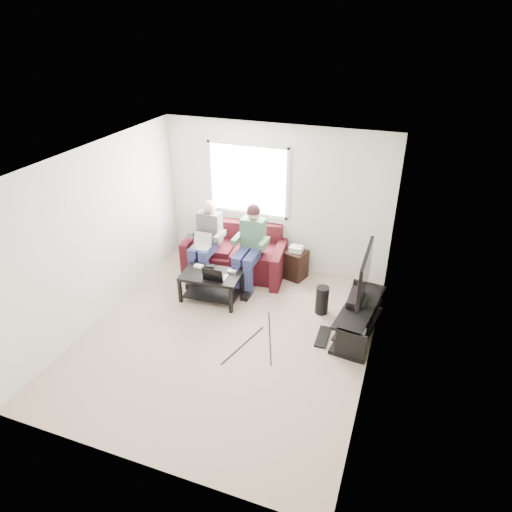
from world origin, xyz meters
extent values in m
plane|color=tan|center=(0.00, 0.00, 0.00)|extent=(4.50, 4.50, 0.00)
plane|color=white|center=(0.00, 0.00, 2.60)|extent=(4.50, 4.50, 0.00)
plane|color=silver|center=(0.00, 2.25, 1.30)|extent=(4.50, 0.00, 4.50)
plane|color=silver|center=(0.00, -2.25, 1.30)|extent=(4.50, 0.00, 4.50)
plane|color=silver|center=(-2.00, 0.00, 1.30)|extent=(0.00, 4.50, 4.50)
plane|color=silver|center=(2.00, 0.00, 1.30)|extent=(0.00, 4.50, 4.50)
cube|color=white|center=(-0.50, 2.24, 1.60)|extent=(1.40, 0.01, 1.20)
cube|color=silver|center=(-0.50, 2.23, 1.60)|extent=(1.48, 0.04, 1.28)
cube|color=#491215|center=(-0.60, 1.77, 0.21)|extent=(1.59, 0.98, 0.42)
cube|color=#491215|center=(-0.60, 2.12, 0.64)|extent=(1.52, 0.38, 0.43)
cube|color=#491215|center=(-1.42, 1.77, 0.30)|extent=(0.26, 0.91, 0.60)
cube|color=#491215|center=(0.23, 1.77, 0.30)|extent=(0.26, 0.91, 0.60)
cube|color=#491215|center=(-0.97, 1.75, 0.47)|extent=(0.78, 0.76, 0.10)
cube|color=#491215|center=(-0.22, 1.75, 0.47)|extent=(0.78, 0.76, 0.10)
cube|color=navy|center=(-1.10, 1.33, 0.59)|extent=(0.16, 0.45, 0.14)
cube|color=navy|center=(-0.90, 1.33, 0.59)|extent=(0.16, 0.45, 0.14)
cube|color=navy|center=(-1.10, 1.15, 0.26)|extent=(0.13, 0.13, 0.52)
cube|color=navy|center=(-0.90, 1.15, 0.26)|extent=(0.13, 0.13, 0.52)
cube|color=#5C5B60|center=(-1.00, 1.66, 0.87)|extent=(0.40, 0.22, 0.55)
sphere|color=#DEAA8B|center=(-1.00, 1.68, 1.24)|extent=(0.22, 0.22, 0.22)
cube|color=navy|center=(-0.30, 1.33, 0.59)|extent=(0.16, 0.45, 0.14)
cube|color=navy|center=(-0.10, 1.33, 0.59)|extent=(0.16, 0.45, 0.14)
cube|color=navy|center=(-0.30, 1.15, 0.26)|extent=(0.13, 0.13, 0.52)
cube|color=navy|center=(-0.10, 1.15, 0.26)|extent=(0.13, 0.13, 0.52)
cube|color=#505252|center=(-0.20, 1.66, 0.87)|extent=(0.40, 0.22, 0.55)
sphere|color=#DEAA8B|center=(-0.20, 1.68, 1.24)|extent=(0.22, 0.22, 0.22)
sphere|color=#351A22|center=(-0.20, 1.68, 1.28)|extent=(0.23, 0.23, 0.23)
cube|color=black|center=(-0.61, 0.84, 0.45)|extent=(0.99, 0.65, 0.05)
cube|color=black|center=(-0.61, 0.84, 0.10)|extent=(0.90, 0.57, 0.02)
cube|color=black|center=(-1.05, 0.58, 0.21)|extent=(0.05, 0.05, 0.42)
cube|color=black|center=(-0.17, 0.58, 0.21)|extent=(0.05, 0.05, 0.42)
cube|color=black|center=(-1.05, 1.09, 0.21)|extent=(0.05, 0.05, 0.42)
cube|color=black|center=(-0.17, 1.09, 0.21)|extent=(0.05, 0.05, 0.42)
cube|color=silver|center=(-0.89, 0.96, 0.49)|extent=(0.14, 0.09, 0.04)
cube|color=black|center=(-0.71, 1.02, 0.49)|extent=(0.16, 0.12, 0.04)
cube|color=gray|center=(-0.31, 0.99, 0.49)|extent=(0.15, 0.10, 0.04)
cube|color=black|center=(1.76, 0.78, 0.44)|extent=(0.60, 1.41, 0.04)
cube|color=black|center=(1.76, 0.78, 0.23)|extent=(0.55, 1.35, 0.03)
cube|color=black|center=(1.76, 0.78, 0.03)|extent=(0.60, 1.41, 0.06)
cube|color=black|center=(1.76, 0.11, 0.23)|extent=(0.41, 0.10, 0.46)
cube|color=black|center=(1.76, 1.44, 0.23)|extent=(0.41, 0.10, 0.46)
cube|color=black|center=(1.76, 0.88, 0.48)|extent=(0.12, 0.40, 0.04)
cube|color=black|center=(1.76, 0.88, 0.56)|extent=(0.06, 0.06, 0.12)
cube|color=black|center=(1.76, 0.88, 0.94)|extent=(0.05, 1.10, 0.65)
cube|color=#D3315F|center=(1.73, 0.88, 0.94)|extent=(0.01, 1.01, 0.58)
cube|color=black|center=(1.64, 0.88, 0.51)|extent=(0.12, 0.50, 0.10)
cylinder|color=#B07D4C|center=(1.71, 1.41, 0.52)|extent=(0.08, 0.08, 0.12)
cube|color=silver|center=(1.76, 0.38, 0.27)|extent=(0.30, 0.22, 0.06)
cube|color=gray|center=(1.76, 1.08, 0.28)|extent=(0.34, 0.26, 0.08)
cube|color=black|center=(1.76, 0.73, 0.28)|extent=(0.38, 0.30, 0.07)
cylinder|color=black|center=(1.16, 1.07, 0.23)|extent=(0.20, 0.20, 0.46)
cube|color=black|center=(1.32, 0.46, 0.01)|extent=(0.18, 0.50, 0.03)
cube|color=black|center=(0.48, 1.96, 0.26)|extent=(0.35, 0.35, 0.51)
cube|color=silver|center=(0.48, 1.96, 0.56)|extent=(0.22, 0.18, 0.10)
camera|label=1|loc=(2.21, -4.81, 4.18)|focal=32.00mm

